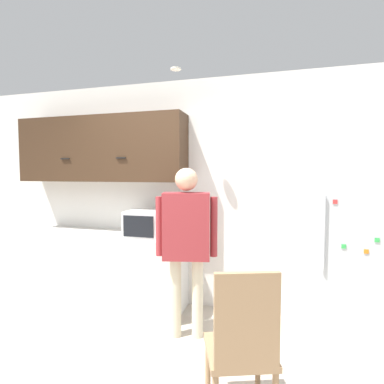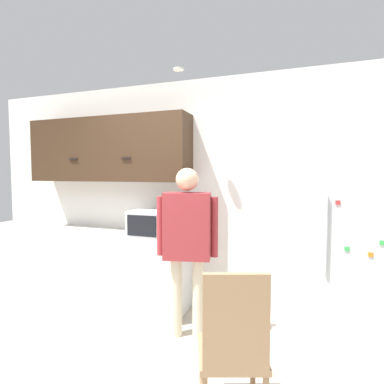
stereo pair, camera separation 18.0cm
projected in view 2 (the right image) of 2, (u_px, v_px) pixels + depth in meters
back_wall at (199, 194)px, 3.60m from camera, size 6.00×0.06×2.70m
counter at (105, 266)px, 3.72m from camera, size 2.13×0.59×0.88m
upper_cabinets at (108, 150)px, 3.74m from camera, size 2.13×0.38×0.78m
microwave at (154, 223)px, 3.41m from camera, size 0.50×0.41×0.29m
person at (187, 235)px, 2.89m from camera, size 0.58×0.31×1.65m
refrigerator at (349, 245)px, 2.77m from camera, size 0.82×0.67×1.87m
chair at (233, 343)px, 1.87m from camera, size 0.55×0.55×1.02m
ceiling_light at (179, 69)px, 3.11m from camera, size 0.11×0.11×0.01m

